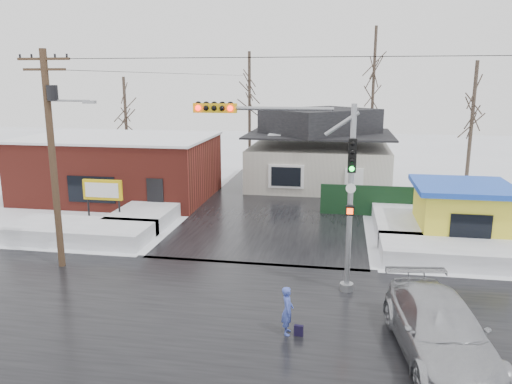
% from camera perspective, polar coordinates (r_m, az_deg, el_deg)
% --- Properties ---
extents(ground, '(120.00, 120.00, 0.00)m').
position_cam_1_polar(ground, '(17.24, -3.51, -14.27)').
color(ground, white).
rests_on(ground, ground).
extents(road_ns, '(10.00, 120.00, 0.02)m').
position_cam_1_polar(road_ns, '(17.24, -3.51, -14.24)').
color(road_ns, black).
rests_on(road_ns, ground).
extents(road_ew, '(120.00, 10.00, 0.02)m').
position_cam_1_polar(road_ew, '(17.24, -3.51, -14.24)').
color(road_ew, black).
rests_on(road_ew, ground).
extents(snowbank_nw, '(7.00, 3.00, 0.80)m').
position_cam_1_polar(snowbank_nw, '(26.37, -19.33, -4.32)').
color(snowbank_nw, white).
rests_on(snowbank_nw, ground).
extents(snowbank_ne, '(7.00, 3.00, 0.80)m').
position_cam_1_polar(snowbank_ne, '(23.77, 22.49, -6.44)').
color(snowbank_ne, white).
rests_on(snowbank_ne, ground).
extents(snowbank_nside_w, '(3.00, 8.00, 0.80)m').
position_cam_1_polar(snowbank_nside_w, '(29.88, -11.35, -1.85)').
color(snowbank_nside_w, white).
rests_on(snowbank_nside_w, ground).
extents(snowbank_nside_e, '(3.00, 8.00, 0.80)m').
position_cam_1_polar(snowbank_nside_e, '(28.14, 16.37, -3.05)').
color(snowbank_nside_e, white).
rests_on(snowbank_nside_e, ground).
extents(traffic_signal, '(6.05, 0.68, 7.00)m').
position_cam_1_polar(traffic_signal, '(18.23, 5.92, 2.31)').
color(traffic_signal, gray).
rests_on(traffic_signal, ground).
extents(utility_pole, '(3.15, 0.44, 9.00)m').
position_cam_1_polar(utility_pole, '(21.91, -22.17, 4.72)').
color(utility_pole, '#382619').
rests_on(utility_pole, ground).
extents(brick_building, '(12.20, 8.20, 4.12)m').
position_cam_1_polar(brick_building, '(34.68, -15.30, 2.80)').
color(brick_building, maroon).
rests_on(brick_building, ground).
extents(marquee_sign, '(2.20, 0.21, 2.55)m').
position_cam_1_polar(marquee_sign, '(28.11, -17.12, 0.09)').
color(marquee_sign, black).
rests_on(marquee_sign, ground).
extents(house, '(10.40, 8.40, 5.76)m').
position_cam_1_polar(house, '(37.32, 7.25, 4.68)').
color(house, beige).
rests_on(house, ground).
extents(kiosk, '(4.60, 4.60, 2.88)m').
position_cam_1_polar(kiosk, '(26.38, 22.38, -2.16)').
color(kiosk, yellow).
rests_on(kiosk, ground).
extents(fence, '(8.00, 0.12, 1.80)m').
position_cam_1_polar(fence, '(29.88, 15.06, -1.06)').
color(fence, black).
rests_on(fence, ground).
extents(tree_far_left, '(3.00, 3.00, 10.00)m').
position_cam_1_polar(tree_far_left, '(41.62, -0.76, 12.98)').
color(tree_far_left, '#332821').
rests_on(tree_far_left, ground).
extents(tree_far_mid, '(3.00, 3.00, 12.00)m').
position_cam_1_polar(tree_far_mid, '(43.02, 13.42, 14.76)').
color(tree_far_mid, '#332821').
rests_on(tree_far_mid, ground).
extents(tree_far_right, '(3.00, 3.00, 9.00)m').
position_cam_1_polar(tree_far_right, '(35.92, 23.73, 10.68)').
color(tree_far_right, '#332821').
rests_on(tree_far_right, ground).
extents(tree_far_west, '(3.00, 3.00, 8.00)m').
position_cam_1_polar(tree_far_west, '(42.75, -14.79, 10.43)').
color(tree_far_west, '#332821').
rests_on(tree_far_west, ground).
extents(pedestrian, '(0.41, 0.59, 1.56)m').
position_cam_1_polar(pedestrian, '(16.00, 3.62, -13.42)').
color(pedestrian, '#3E50AF').
rests_on(pedestrian, ground).
extents(car, '(3.08, 6.04, 1.68)m').
position_cam_1_polar(car, '(15.69, 20.26, -14.55)').
color(car, '#AEB0B5').
rests_on(car, ground).
extents(shopping_bag, '(0.29, 0.15, 0.35)m').
position_cam_1_polar(shopping_bag, '(16.16, 4.89, -15.56)').
color(shopping_bag, black).
rests_on(shopping_bag, ground).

